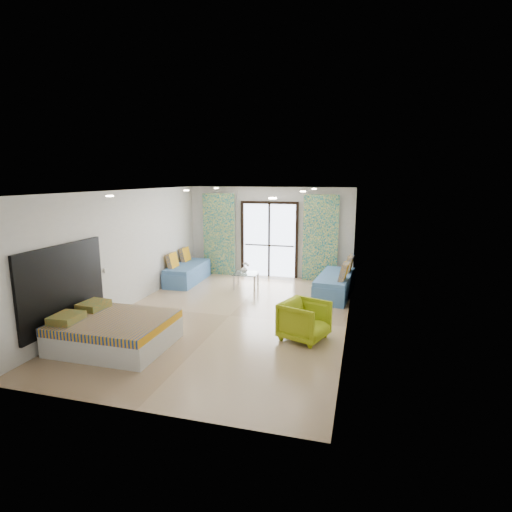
% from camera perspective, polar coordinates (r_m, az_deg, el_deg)
% --- Properties ---
extents(floor, '(5.00, 7.50, 0.01)m').
position_cam_1_polar(floor, '(8.85, -3.79, -8.50)').
color(floor, '#9D7E5D').
rests_on(floor, ground).
extents(ceiling, '(5.00, 7.50, 0.01)m').
position_cam_1_polar(ceiling, '(8.34, -4.03, 9.25)').
color(ceiling, silver).
rests_on(ceiling, ground).
extents(wall_back, '(5.00, 0.01, 2.70)m').
position_cam_1_polar(wall_back, '(12.05, 1.94, 3.42)').
color(wall_back, silver).
rests_on(wall_back, ground).
extents(wall_front, '(5.00, 0.01, 2.70)m').
position_cam_1_polar(wall_front, '(5.21, -17.62, -7.58)').
color(wall_front, silver).
rests_on(wall_front, ground).
extents(wall_left, '(0.01, 7.50, 2.70)m').
position_cam_1_polar(wall_left, '(9.59, -18.16, 0.86)').
color(wall_left, silver).
rests_on(wall_left, ground).
extents(wall_right, '(0.01, 7.50, 2.70)m').
position_cam_1_polar(wall_right, '(8.04, 13.19, -0.80)').
color(wall_right, silver).
rests_on(wall_right, ground).
extents(balcony_door, '(1.76, 0.08, 2.28)m').
position_cam_1_polar(balcony_door, '(12.03, 1.90, 2.97)').
color(balcony_door, black).
rests_on(balcony_door, floor).
extents(balcony_rail, '(1.52, 0.03, 0.04)m').
position_cam_1_polar(balcony_rail, '(12.09, 1.90, 1.53)').
color(balcony_rail, '#595451').
rests_on(balcony_rail, balcony_door).
extents(curtain_left, '(1.00, 0.10, 2.50)m').
position_cam_1_polar(curtain_left, '(12.34, -5.29, 3.09)').
color(curtain_left, silver).
rests_on(curtain_left, floor).
extents(curtain_right, '(1.00, 0.10, 2.50)m').
position_cam_1_polar(curtain_right, '(11.63, 9.19, 2.50)').
color(curtain_right, silver).
rests_on(curtain_right, floor).
extents(downlight_a, '(0.12, 0.12, 0.02)m').
position_cam_1_polar(downlight_a, '(7.19, -20.17, 8.06)').
color(downlight_a, '#FFE0B2').
rests_on(downlight_a, ceiling).
extents(downlight_b, '(0.12, 0.12, 0.02)m').
position_cam_1_polar(downlight_b, '(6.03, 2.38, 8.25)').
color(downlight_b, '#FFE0B2').
rests_on(downlight_b, ceiling).
extents(downlight_c, '(0.12, 0.12, 0.02)m').
position_cam_1_polar(downlight_c, '(9.79, -9.93, 9.22)').
color(downlight_c, '#FFE0B2').
rests_on(downlight_c, ceiling).
extents(downlight_d, '(0.12, 0.12, 0.02)m').
position_cam_1_polar(downlight_d, '(8.97, 6.71, 9.15)').
color(downlight_d, '#FFE0B2').
rests_on(downlight_d, ceiling).
extents(downlight_e, '(0.12, 0.12, 0.02)m').
position_cam_1_polar(downlight_e, '(11.63, -5.71, 9.62)').
color(downlight_e, '#FFE0B2').
rests_on(downlight_e, ceiling).
extents(downlight_f, '(0.12, 0.12, 0.02)m').
position_cam_1_polar(downlight_f, '(10.96, 8.30, 9.46)').
color(downlight_f, '#FFE0B2').
rests_on(downlight_f, ceiling).
extents(headboard, '(0.06, 2.10, 1.50)m').
position_cam_1_polar(headboard, '(8.04, -25.81, -3.84)').
color(headboard, black).
rests_on(headboard, floor).
extents(switch_plate, '(0.02, 0.10, 0.10)m').
position_cam_1_polar(switch_plate, '(8.99, -20.68, -1.93)').
color(switch_plate, silver).
rests_on(switch_plate, wall_left).
extents(bed, '(1.91, 1.56, 0.66)m').
position_cam_1_polar(bed, '(7.67, -19.66, -10.12)').
color(bed, silver).
rests_on(bed, floor).
extents(daybed_left, '(0.80, 1.91, 0.93)m').
position_cam_1_polar(daybed_left, '(11.69, -9.80, -2.28)').
color(daybed_left, '#4771A9').
rests_on(daybed_left, floor).
extents(daybed_right, '(0.96, 2.06, 0.98)m').
position_cam_1_polar(daybed_right, '(10.37, 11.29, -3.96)').
color(daybed_right, '#4771A9').
rests_on(daybed_right, floor).
extents(coffee_table, '(0.70, 0.70, 0.74)m').
position_cam_1_polar(coffee_table, '(10.86, -1.42, -2.66)').
color(coffee_table, silver).
rests_on(coffee_table, floor).
extents(vase, '(0.23, 0.24, 0.19)m').
position_cam_1_polar(vase, '(10.86, -1.70, -1.90)').
color(vase, white).
rests_on(vase, coffee_table).
extents(armchair, '(0.95, 0.98, 0.80)m').
position_cam_1_polar(armchair, '(7.54, 6.94, -8.88)').
color(armchair, '#9EB016').
rests_on(armchair, floor).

